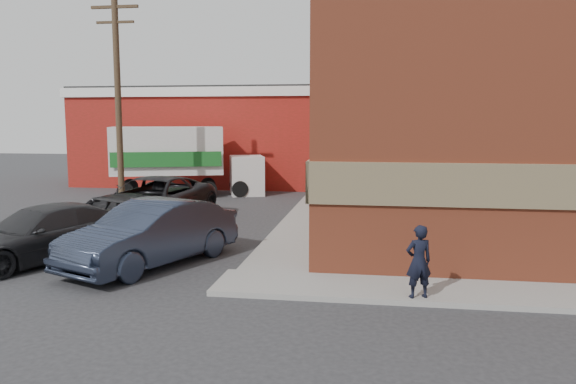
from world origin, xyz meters
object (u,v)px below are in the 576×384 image
at_px(warehouse, 224,136).
at_px(suv_a, 152,201).
at_px(box_truck, 182,156).
at_px(man, 419,261).
at_px(brick_building, 526,95).
at_px(utility_pole, 118,96).
at_px(suv_b, 42,234).
at_px(sedan, 151,234).

relative_size(warehouse, suv_a, 2.67).
bearing_deg(box_truck, man, -73.59).
bearing_deg(warehouse, brick_building, -37.20).
relative_size(utility_pole, suv_b, 1.78).
distance_m(warehouse, man, 23.82).
distance_m(utility_pole, suv_b, 9.56).
height_order(utility_pole, suv_b, utility_pole).
xyz_separation_m(man, sedan, (-6.62, 2.05, -0.05)).
bearing_deg(sedan, utility_pole, 142.83).
relative_size(suv_a, suv_b, 1.21).
height_order(warehouse, box_truck, warehouse).
distance_m(suv_a, box_truck, 7.63).
xyz_separation_m(man, suv_b, (-9.72, 2.05, -0.15)).
distance_m(brick_building, man, 12.10).
xyz_separation_m(brick_building, man, (-4.54, -10.55, -3.80)).
relative_size(brick_building, suv_a, 2.99).
distance_m(utility_pole, box_truck, 5.41).
relative_size(sedan, box_truck, 0.70).
xyz_separation_m(warehouse, sedan, (3.33, -19.50, -1.98)).
relative_size(utility_pole, man, 5.90).
distance_m(warehouse, sedan, 19.88).
distance_m(warehouse, suv_a, 14.04).
bearing_deg(suv_a, sedan, -60.86).
relative_size(brick_building, man, 11.96).
distance_m(utility_pole, man, 16.04).
bearing_deg(box_truck, utility_pole, -121.31).
distance_m(warehouse, box_truck, 6.54).
height_order(warehouse, man, warehouse).
height_order(man, suv_a, suv_a).
relative_size(warehouse, suv_b, 3.22).
xyz_separation_m(warehouse, suv_b, (0.23, -19.50, -2.08)).
bearing_deg(sedan, suv_a, 135.39).
xyz_separation_m(warehouse, man, (9.95, -21.55, -1.93)).
relative_size(brick_building, suv_b, 3.60).
bearing_deg(utility_pole, warehouse, 82.23).
bearing_deg(brick_building, sedan, -142.73).
height_order(sedan, box_truck, box_truck).
bearing_deg(utility_pole, suv_b, -78.50).
bearing_deg(suv_b, warehouse, 117.75).
height_order(warehouse, suv_a, warehouse).
bearing_deg(utility_pole, man, -42.65).
height_order(brick_building, utility_pole, brick_building).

